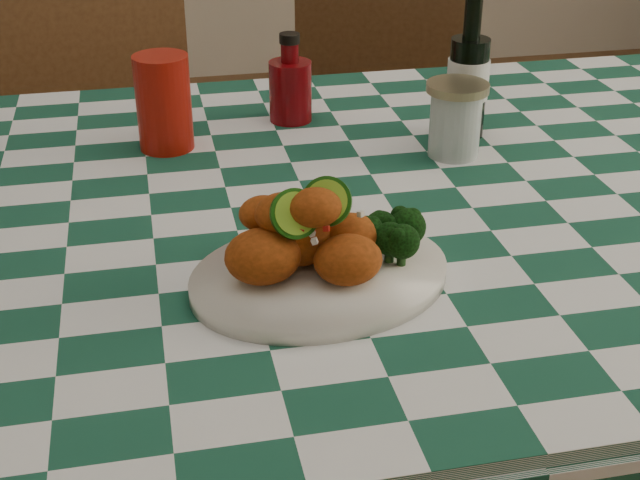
{
  "coord_description": "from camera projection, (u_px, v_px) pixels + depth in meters",
  "views": [
    {
      "loc": [
        -0.2,
        -1.04,
        1.3
      ],
      "look_at": [
        -0.03,
        -0.21,
        0.84
      ],
      "focal_mm": 50.0,
      "sensor_mm": 36.0,
      "label": 1
    }
  ],
  "objects": [
    {
      "name": "dining_table",
      "position": [
        310.0,
        432.0,
        1.36
      ],
      "size": [
        1.66,
        1.06,
        0.79
      ],
      "primitive_type": null,
      "color": "#174B36",
      "rests_on": "ground"
    },
    {
      "name": "wooden_chair_left",
      "position": [
        134.0,
        178.0,
        1.91
      ],
      "size": [
        0.61,
        0.62,
        1.02
      ],
      "primitive_type": null,
      "rotation": [
        0.0,
        0.0,
        0.37
      ],
      "color": "#472814",
      "rests_on": "ground"
    },
    {
      "name": "red_tumbler",
      "position": [
        164.0,
        103.0,
        1.3
      ],
      "size": [
        0.09,
        0.09,
        0.14
      ],
      "primitive_type": "cylinder",
      "rotation": [
        0.0,
        0.0,
        -0.18
      ],
      "color": "#9C1208",
      "rests_on": "dining_table"
    },
    {
      "name": "beer_bottle",
      "position": [
        469.0,
        65.0,
        1.33
      ],
      "size": [
        0.07,
        0.07,
        0.22
      ],
      "primitive_type": null,
      "rotation": [
        0.0,
        0.0,
        -0.05
      ],
      "color": "black",
      "rests_on": "dining_table"
    },
    {
      "name": "mason_jar",
      "position": [
        455.0,
        120.0,
        1.29
      ],
      "size": [
        0.11,
        0.11,
        0.11
      ],
      "primitive_type": null,
      "rotation": [
        0.0,
        0.0,
        0.28
      ],
      "color": "#B2BCBA",
      "rests_on": "dining_table"
    },
    {
      "name": "fried_chicken_pile",
      "position": [
        313.0,
        230.0,
        0.96
      ],
      "size": [
        0.16,
        0.11,
        0.1
      ],
      "primitive_type": null,
      "color": "#A83F10",
      "rests_on": "plate"
    },
    {
      "name": "ketchup_bottle",
      "position": [
        290.0,
        78.0,
        1.41
      ],
      "size": [
        0.09,
        0.09,
        0.14
      ],
      "primitive_type": null,
      "rotation": [
        0.0,
        0.0,
        0.3
      ],
      "color": "#600408",
      "rests_on": "dining_table"
    },
    {
      "name": "wooden_chair_right",
      "position": [
        371.0,
        196.0,
        2.0
      ],
      "size": [
        0.52,
        0.53,
        0.87
      ],
      "primitive_type": null,
      "rotation": [
        0.0,
        0.0,
        -0.37
      ],
      "color": "#472814",
      "rests_on": "ground"
    },
    {
      "name": "broccoli_side",
      "position": [
        387.0,
        237.0,
        0.99
      ],
      "size": [
        0.07,
        0.07,
        0.05
      ],
      "primitive_type": null,
      "color": "black",
      "rests_on": "plate"
    },
    {
      "name": "plate",
      "position": [
        320.0,
        277.0,
        0.99
      ],
      "size": [
        0.34,
        0.29,
        0.02
      ],
      "primitive_type": null,
      "rotation": [
        0.0,
        0.0,
        0.23
      ],
      "color": "silver",
      "rests_on": "dining_table"
    }
  ]
}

